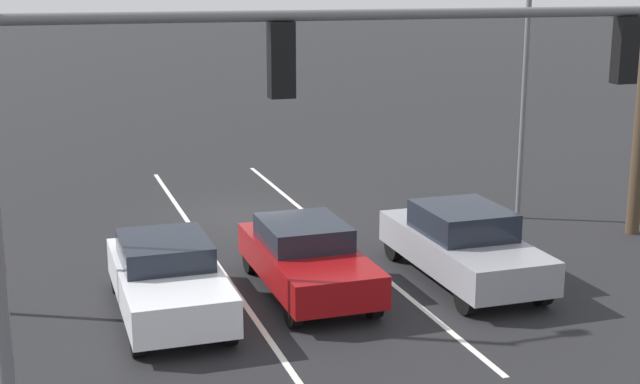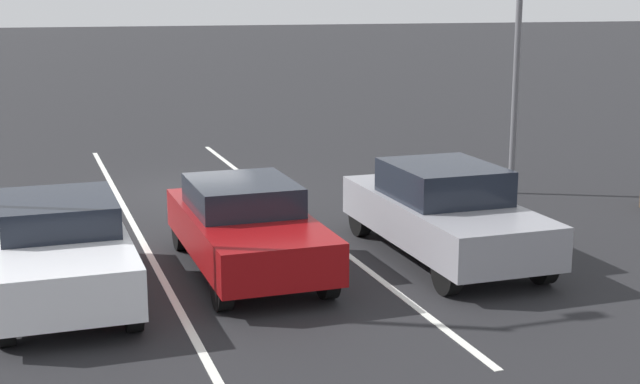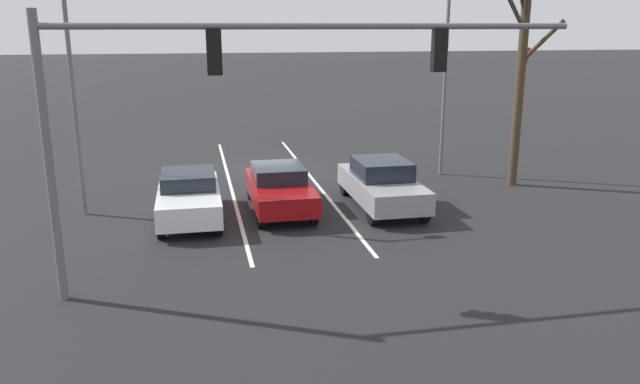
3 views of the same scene
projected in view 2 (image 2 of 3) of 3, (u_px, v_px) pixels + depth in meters
name	position (u px, v px, depth m)	size (l,w,h in m)	color
ground_plane	(190.00, 191.00, 20.61)	(240.00, 240.00, 0.00)	black
lane_stripe_left_divider	(291.00, 211.00, 18.69)	(0.12, 17.26, 0.01)	silver
lane_stripe_center_divider	(133.00, 224.00, 17.66)	(0.12, 17.26, 0.01)	silver
car_white_rightlane_front	(62.00, 248.00, 13.23)	(1.88, 4.48, 1.47)	silver
car_maroon_midlane_front	(246.00, 226.00, 14.51)	(1.86, 4.50, 1.46)	maroon
car_gray_leftlane_front	(443.00, 211.00, 15.25)	(1.91, 4.78, 1.62)	gray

